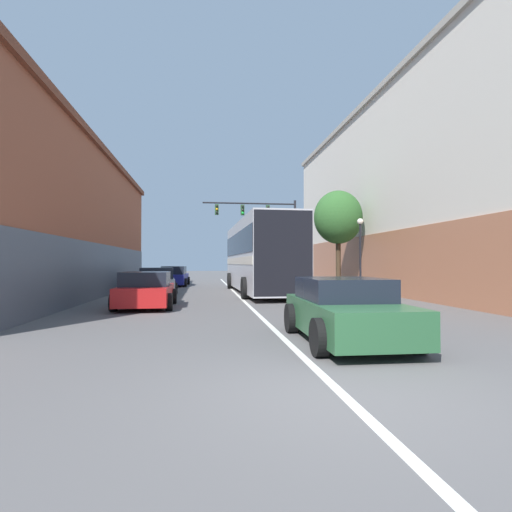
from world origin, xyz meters
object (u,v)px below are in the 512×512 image
object	(u,v)px
parked_car_left_mid	(146,290)
parked_car_left_near	(174,277)
traffic_signal_gantry	(265,222)
street_lamp	(360,253)
hatchback_foreground	(345,311)
parked_car_left_far	(157,281)
bus	(259,254)
street_tree_near	(338,218)

from	to	relation	value
parked_car_left_mid	parked_car_left_near	bearing A→B (deg)	-0.56
traffic_signal_gantry	street_lamp	xyz separation A→B (m)	(2.82, -12.04, -2.73)
hatchback_foreground	parked_car_left_near	world-z (taller)	parked_car_left_near
parked_car_left_far	parked_car_left_near	bearing A→B (deg)	-10.23
parked_car_left_near	traffic_signal_gantry	bearing A→B (deg)	-75.70
bus	hatchback_foreground	world-z (taller)	bus
street_lamp	street_tree_near	size ratio (longest dim) A/B	0.66
bus	parked_car_left_far	xyz separation A→B (m)	(-5.57, 0.95, -1.48)
parked_car_left_mid	traffic_signal_gantry	world-z (taller)	traffic_signal_gantry
bus	parked_car_left_far	size ratio (longest dim) A/B	2.81
bus	parked_car_left_mid	distance (m)	8.48
parked_car_left_near	parked_car_left_far	xyz separation A→B (m)	(-0.49, -6.52, -0.02)
hatchback_foreground	parked_car_left_near	distance (m)	21.68
hatchback_foreground	street_lamp	world-z (taller)	street_lamp
hatchback_foreground	traffic_signal_gantry	distance (m)	23.05
hatchback_foreground	street_lamp	xyz separation A→B (m)	(4.62, 10.55, 1.48)
parked_car_left_mid	street_lamp	distance (m)	10.34
bus	parked_car_left_mid	bearing A→B (deg)	141.13
hatchback_foreground	parked_car_left_near	xyz separation A→B (m)	(-4.98, 21.10, 0.03)
parked_car_left_near	parked_car_left_far	size ratio (longest dim) A/B	1.06
hatchback_foreground	street_lamp	bearing A→B (deg)	-22.72
hatchback_foreground	street_tree_near	distance (m)	15.15
traffic_signal_gantry	street_lamp	bearing A→B (deg)	-76.83
parked_car_left_far	traffic_signal_gantry	size ratio (longest dim) A/B	0.59
bus	hatchback_foreground	bearing A→B (deg)	178.16
bus	street_tree_near	bearing A→B (deg)	-87.45
parked_car_left_far	bus	bearing A→B (deg)	-105.56
parked_car_left_near	parked_car_left_far	bearing A→B (deg)	177.64
hatchback_foreground	traffic_signal_gantry	size ratio (longest dim) A/B	0.54
parked_car_left_mid	hatchback_foreground	bearing A→B (deg)	-145.21
parked_car_left_near	street_lamp	world-z (taller)	street_lamp
street_lamp	parked_car_left_far	bearing A→B (deg)	158.22
parked_car_left_far	traffic_signal_gantry	world-z (taller)	traffic_signal_gantry
parked_car_left_mid	bus	bearing A→B (deg)	-38.01
parked_car_left_far	traffic_signal_gantry	xyz separation A→B (m)	(7.28, 8.00, 4.20)
parked_car_left_near	street_lamp	bearing A→B (deg)	-135.73
hatchback_foreground	parked_car_left_mid	xyz separation A→B (m)	(-4.98, 7.01, -0.01)
bus	traffic_signal_gantry	size ratio (longest dim) A/B	1.66
parked_car_left_far	street_lamp	distance (m)	10.97
bus	traffic_signal_gantry	distance (m)	9.51
bus	parked_car_left_near	size ratio (longest dim) A/B	2.65
parked_car_left_mid	parked_car_left_far	distance (m)	7.59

